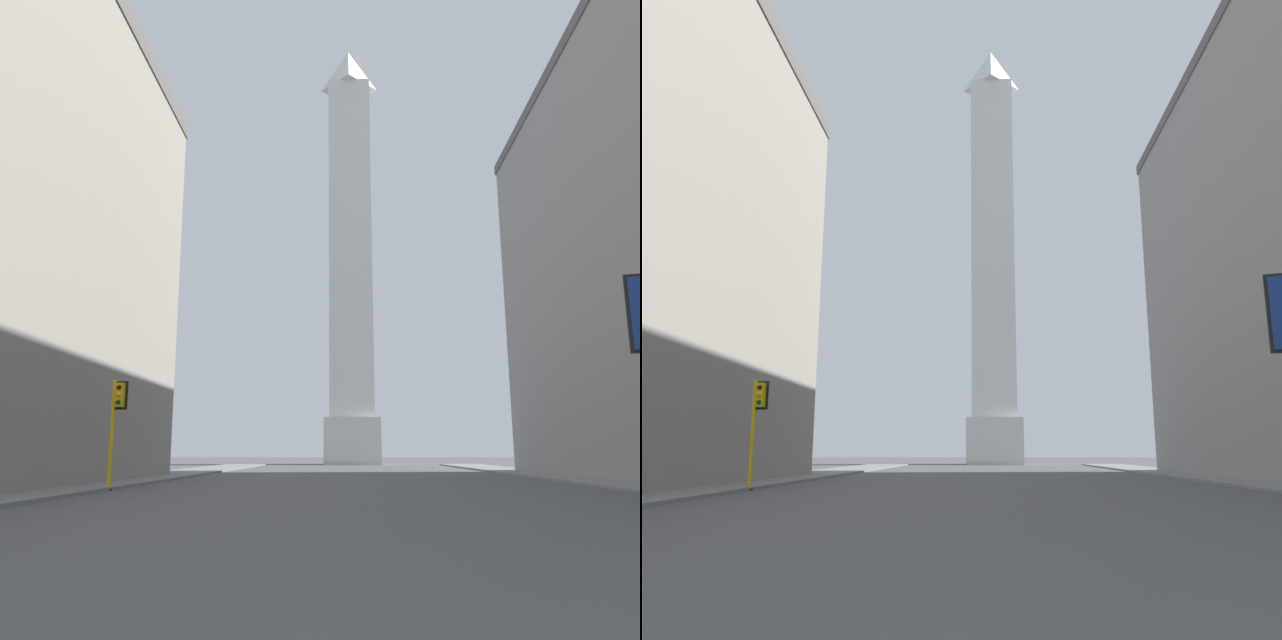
# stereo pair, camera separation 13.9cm
# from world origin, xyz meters

# --- Properties ---
(sidewalk_left) EXTENTS (5.00, 103.35, 0.15)m
(sidewalk_left) POSITION_xyz_m (-13.89, 31.01, 0.07)
(sidewalk_left) COLOR slate
(sidewalk_left) RESTS_ON ground_plane
(sidewalk_right) EXTENTS (5.00, 103.35, 0.15)m
(sidewalk_right) POSITION_xyz_m (13.89, 31.01, 0.07)
(sidewalk_right) COLOR slate
(sidewalk_right) RESTS_ON ground_plane
(obelisk) EXTENTS (7.67, 7.67, 63.78)m
(obelisk) POSITION_xyz_m (0.00, 86.13, 30.39)
(obelisk) COLOR silver
(obelisk) RESTS_ON ground_plane
(traffic_light_mid_left) EXTENTS (0.79, 0.51, 4.98)m
(traffic_light_mid_left) POSITION_xyz_m (-11.36, 26.59, 3.29)
(traffic_light_mid_left) COLOR yellow
(traffic_light_mid_left) RESTS_ON ground_plane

